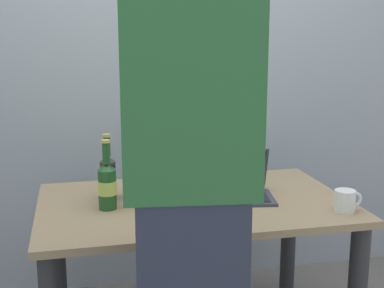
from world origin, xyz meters
TOP-DOWN VIEW (x-y plane):
  - desk at (0.00, 0.00)m, footprint 1.31×0.82m
  - laptop at (0.19, 0.03)m, footprint 0.37×0.34m
  - beer_bottle_amber at (-0.37, -0.02)m, footprint 0.08×0.08m
  - beer_bottle_green at (-0.36, 0.11)m, footprint 0.07×0.07m
  - beer_bottle_dark at (-0.25, 0.10)m, footprint 0.06×0.06m
  - beer_bottle_brown at (-0.24, -0.00)m, footprint 0.06×0.06m
  - person_figure at (-0.15, -0.60)m, footprint 0.43×0.32m
  - coffee_mug at (0.56, -0.27)m, footprint 0.12×0.08m
  - back_wall at (0.00, 0.75)m, footprint 6.00×0.10m

SIDE VIEW (x-z plane):
  - desk at x=0.00m, z-range 0.22..0.92m
  - laptop at x=0.19m, z-range 0.65..0.85m
  - coffee_mug at x=0.56m, z-range 0.71..0.80m
  - beer_bottle_dark at x=-0.25m, z-range 0.67..0.95m
  - beer_bottle_amber at x=-0.37m, z-range 0.66..0.95m
  - beer_bottle_brown at x=-0.24m, z-range 0.68..0.94m
  - beer_bottle_green at x=-0.36m, z-range 0.67..0.95m
  - person_figure at x=-0.15m, z-range 0.01..1.86m
  - back_wall at x=0.00m, z-range 0.00..2.60m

